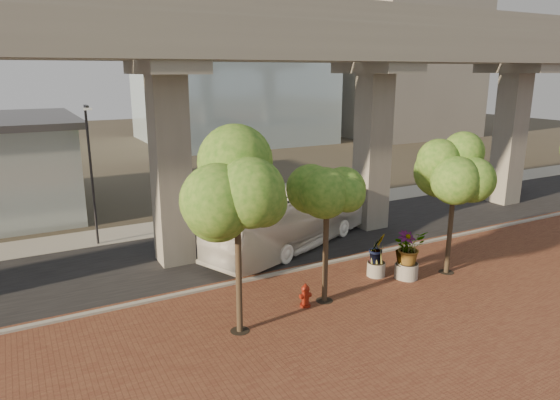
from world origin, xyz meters
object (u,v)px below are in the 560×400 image
parked_car (496,182)px  transit_bus (294,218)px  planter_front (409,250)px  fire_hydrant (305,296)px

parked_car → transit_bus: bearing=83.1°
parked_car → planter_front: planter_front is taller
transit_bus → parked_car: transit_bus is taller
fire_hydrant → planter_front: size_ratio=0.42×
parked_car → fire_hydrant: bearing=96.2°
parked_car → planter_front: bearing=101.8°
transit_bus → planter_front: transit_bus is taller
transit_bus → planter_front: bearing=178.1°
transit_bus → fire_hydrant: (-3.11, -6.35, -1.07)m
transit_bus → fire_hydrant: bearing=131.0°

